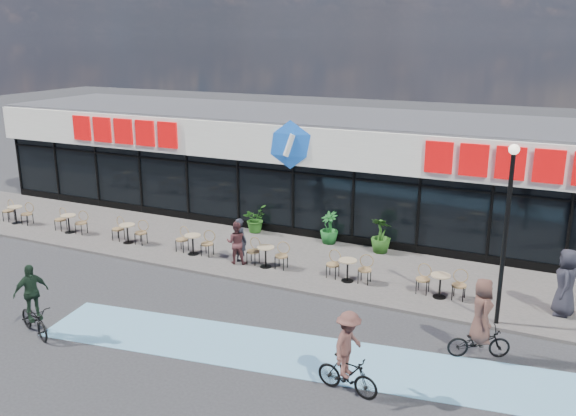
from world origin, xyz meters
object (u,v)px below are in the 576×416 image
at_px(potted_plant_left, 255,219).
at_px(cyclist_a, 348,357).
at_px(lamp_post, 507,220).
at_px(bistro_set_0, 17,212).
at_px(potted_plant_mid, 329,228).
at_px(patron_left, 240,241).
at_px(cyclist_b, 480,326).
at_px(potted_plant_right, 381,235).
at_px(pedestrian_a, 566,282).
at_px(patron_right, 237,242).

relative_size(potted_plant_left, cyclist_a, 0.55).
distance_m(lamp_post, bistro_set_0, 19.94).
xyz_separation_m(potted_plant_mid, patron_left, (-2.07, -3.25, 0.19)).
xyz_separation_m(bistro_set_0, cyclist_b, (19.53, -3.11, 0.30)).
bearing_deg(cyclist_b, potted_plant_right, 125.62).
xyz_separation_m(pedestrian_a, cyclist_b, (-1.86, -3.34, -0.24)).
bearing_deg(pedestrian_a, patron_left, -91.37).
relative_size(potted_plant_right, patron_right, 0.86).
bearing_deg(patron_left, pedestrian_a, -157.09).
relative_size(potted_plant_left, patron_right, 0.73).
distance_m(potted_plant_mid, patron_right, 4.00).
relative_size(potted_plant_right, cyclist_b, 0.62).
bearing_deg(potted_plant_right, cyclist_b, -54.38).
distance_m(patron_left, pedestrian_a, 10.45).
bearing_deg(lamp_post, bistro_set_0, 176.67).
xyz_separation_m(patron_right, cyclist_a, (6.21, -5.86, 0.05)).
distance_m(lamp_post, cyclist_b, 3.00).
bearing_deg(patron_left, potted_plant_right, -122.03).
height_order(pedestrian_a, cyclist_b, cyclist_b).
relative_size(lamp_post, cyclist_a, 2.51).
distance_m(patron_left, patron_right, 0.15).
bearing_deg(bistro_set_0, cyclist_a, -19.49).
height_order(potted_plant_left, pedestrian_a, pedestrian_a).
bearing_deg(potted_plant_right, cyclist_a, -77.87).
xyz_separation_m(lamp_post, pedestrian_a, (1.64, 1.38, -2.02)).
bearing_deg(potted_plant_left, cyclist_b, -32.91).
relative_size(bistro_set_0, cyclist_a, 0.77).
bearing_deg(patron_right, potted_plant_left, -86.63).
relative_size(potted_plant_left, cyclist_b, 0.53).
height_order(potted_plant_mid, patron_right, patron_right).
bearing_deg(patron_right, pedestrian_a, 167.69).
relative_size(patron_right, pedestrian_a, 0.78).
relative_size(bistro_set_0, potted_plant_right, 1.16).
height_order(patron_right, cyclist_b, cyclist_b).
bearing_deg(patron_left, cyclist_b, -178.23).
distance_m(bistro_set_0, potted_plant_mid, 13.41).
bearing_deg(cyclist_a, cyclist_b, 50.10).
bearing_deg(patron_right, patron_left, -138.27).
distance_m(potted_plant_left, pedestrian_a, 12.00).
height_order(potted_plant_right, patron_left, patron_left).
relative_size(potted_plant_mid, cyclist_a, 0.62).
xyz_separation_m(potted_plant_left, patron_left, (1.18, -3.28, 0.26)).
distance_m(potted_plant_mid, pedestrian_a, 8.88).
bearing_deg(bistro_set_0, patron_left, -0.39).
xyz_separation_m(potted_plant_right, cyclist_b, (4.41, -6.15, 0.09)).
distance_m(pedestrian_a, cyclist_a, 7.62).
bearing_deg(potted_plant_mid, potted_plant_left, 179.40).
distance_m(potted_plant_left, patron_right, 3.58).
xyz_separation_m(potted_plant_left, potted_plant_mid, (3.25, -0.03, 0.07)).
distance_m(potted_plant_mid, cyclist_a, 10.07).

